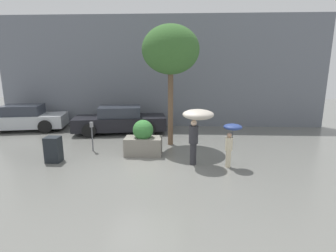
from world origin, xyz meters
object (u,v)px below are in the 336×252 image
at_px(person_child, 231,136).
at_px(parked_car_far, 24,119).
at_px(person_adult, 197,120).
at_px(newspaper_box, 53,149).
at_px(street_tree, 171,51).
at_px(parking_meter, 92,130).
at_px(planter_box, 143,140).
at_px(parked_car_near, 120,120).

bearing_deg(person_child, parked_car_far, 133.74).
xyz_separation_m(person_adult, newspaper_box, (-4.98, 0.00, -1.08)).
height_order(parked_car_far, street_tree, street_tree).
distance_m(parked_car_far, street_tree, 8.80).
xyz_separation_m(parking_meter, newspaper_box, (-0.97, -1.25, -0.40)).
bearing_deg(person_adult, planter_box, 147.28).
bearing_deg(street_tree, parking_meter, -160.53).
bearing_deg(parked_car_far, street_tree, -117.06).
xyz_separation_m(person_child, newspaper_box, (-6.09, 0.20, -0.63)).
xyz_separation_m(person_child, parked_car_far, (-9.92, 4.81, -0.46)).
relative_size(parked_car_far, street_tree, 0.90).
distance_m(parked_car_near, newspaper_box, 4.56).
relative_size(person_child, street_tree, 0.30).
relative_size(planter_box, person_child, 0.94).
bearing_deg(person_child, newspaper_box, 157.72).
xyz_separation_m(planter_box, parking_meter, (-2.07, 0.34, 0.27)).
height_order(person_child, parking_meter, person_child).
bearing_deg(street_tree, person_adult, -67.35).
bearing_deg(parked_car_near, street_tree, -136.85).
xyz_separation_m(parked_car_far, newspaper_box, (3.83, -4.61, -0.17)).
distance_m(person_adult, street_tree, 3.47).
height_order(planter_box, parked_car_near, planter_box).
bearing_deg(person_adult, parking_meter, 155.07).
xyz_separation_m(planter_box, person_adult, (1.95, -0.91, 0.95)).
relative_size(street_tree, newspaper_box, 5.47).
distance_m(planter_box, parking_meter, 2.11).
bearing_deg(parking_meter, street_tree, 19.47).
bearing_deg(person_adult, parked_car_far, 144.79).
bearing_deg(parked_car_far, newspaper_box, -151.11).
height_order(person_child, street_tree, street_tree).
xyz_separation_m(planter_box, person_child, (3.05, -1.11, 0.50)).
height_order(planter_box, person_adult, person_adult).
bearing_deg(newspaper_box, parking_meter, 52.24).
bearing_deg(parked_car_near, parking_meter, 163.17).
relative_size(planter_box, parked_car_near, 0.29).
xyz_separation_m(street_tree, newspaper_box, (-4.01, -2.33, -3.46)).
distance_m(planter_box, person_adult, 2.35).
height_order(street_tree, newspaper_box, street_tree).
height_order(planter_box, street_tree, street_tree).
distance_m(person_child, parked_car_near, 6.57).
bearing_deg(planter_box, person_child, -20.04).
relative_size(person_adult, parked_car_far, 0.43).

